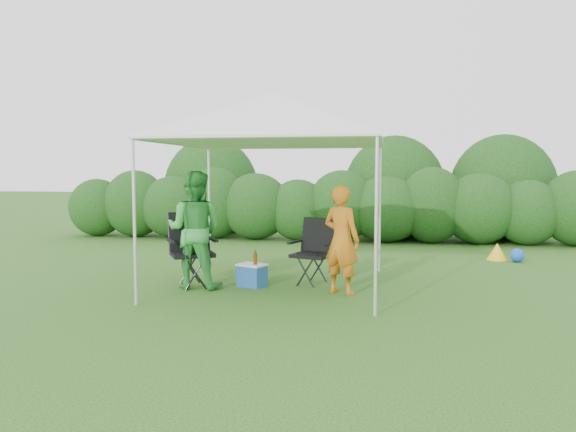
% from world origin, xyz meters
% --- Properties ---
extents(ground, '(70.00, 70.00, 0.00)m').
position_xyz_m(ground, '(0.00, 0.00, 0.00)').
color(ground, '#366620').
extents(hedge, '(13.30, 1.53, 1.80)m').
position_xyz_m(hedge, '(0.03, 6.00, 0.83)').
color(hedge, '#1E4B17').
rests_on(hedge, ground).
extents(canopy, '(3.10, 3.10, 2.83)m').
position_xyz_m(canopy, '(0.00, 0.50, 2.46)').
color(canopy, silver).
rests_on(canopy, ground).
extents(chair_right, '(0.73, 0.69, 0.99)m').
position_xyz_m(chair_right, '(0.55, 0.81, 0.56)').
color(chair_right, black).
rests_on(chair_right, ground).
extents(chair_left, '(0.84, 0.83, 1.09)m').
position_xyz_m(chair_left, '(-1.24, 0.32, 0.62)').
color(chair_left, black).
rests_on(chair_left, ground).
extents(man, '(0.66, 0.58, 1.51)m').
position_xyz_m(man, '(1.01, 0.12, 0.75)').
color(man, '#C86716').
rests_on(man, ground).
extents(woman, '(0.83, 0.65, 1.70)m').
position_xyz_m(woman, '(-1.12, 0.15, 0.85)').
color(woman, green).
rests_on(woman, ground).
extents(cooler, '(0.48, 0.43, 0.34)m').
position_xyz_m(cooler, '(-0.33, 0.38, 0.17)').
color(cooler, '#2354A2').
rests_on(cooler, ground).
extents(bottle, '(0.06, 0.06, 0.22)m').
position_xyz_m(bottle, '(-0.27, 0.34, 0.44)').
color(bottle, '#592D0C').
rests_on(bottle, cooler).
extents(lawn_toy, '(0.64, 0.53, 0.32)m').
position_xyz_m(lawn_toy, '(3.79, 3.56, 0.15)').
color(lawn_toy, yellow).
rests_on(lawn_toy, ground).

